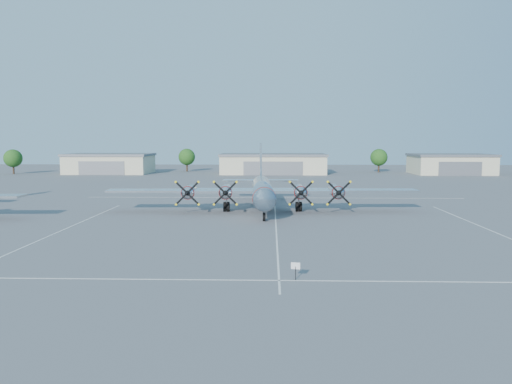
{
  "coord_description": "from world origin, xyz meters",
  "views": [
    {
      "loc": [
        -0.57,
        -54.25,
        9.31
      ],
      "look_at": [
        -2.3,
        3.49,
        3.2
      ],
      "focal_mm": 35.0,
      "sensor_mm": 36.0,
      "label": 1
    }
  ],
  "objects_px": {
    "tree_far_west": "(13,158)",
    "hangar_center": "(273,164)",
    "hangar_east": "(451,164)",
    "info_placard": "(296,268)",
    "main_bomber_b29": "(262,210)",
    "tree_west": "(187,157)",
    "tree_east": "(379,157)",
    "hangar_west": "(110,163)"
  },
  "relations": [
    {
      "from": "hangar_east",
      "to": "main_bomber_b29",
      "type": "bearing_deg",
      "value": -125.18
    },
    {
      "from": "tree_far_west",
      "to": "tree_east",
      "type": "relative_size",
      "value": 1.0
    },
    {
      "from": "tree_far_west",
      "to": "hangar_center",
      "type": "bearing_deg",
      "value": 3.24
    },
    {
      "from": "hangar_east",
      "to": "hangar_center",
      "type": "bearing_deg",
      "value": -180.0
    },
    {
      "from": "hangar_east",
      "to": "tree_far_west",
      "type": "xyz_separation_m",
      "value": [
        -118.0,
        -3.96,
        1.51
      ]
    },
    {
      "from": "hangar_east",
      "to": "tree_far_west",
      "type": "relative_size",
      "value": 3.1
    },
    {
      "from": "hangar_center",
      "to": "hangar_west",
      "type": "bearing_deg",
      "value": 180.0
    },
    {
      "from": "hangar_east",
      "to": "info_placard",
      "type": "height_order",
      "value": "hangar_east"
    },
    {
      "from": "tree_west",
      "to": "tree_east",
      "type": "bearing_deg",
      "value": -2.08
    },
    {
      "from": "hangar_west",
      "to": "tree_east",
      "type": "height_order",
      "value": "tree_east"
    },
    {
      "from": "tree_east",
      "to": "tree_far_west",
      "type": "bearing_deg",
      "value": -174.29
    },
    {
      "from": "tree_far_west",
      "to": "tree_west",
      "type": "xyz_separation_m",
      "value": [
        45.0,
        12.0,
        0.0
      ]
    },
    {
      "from": "tree_east",
      "to": "main_bomber_b29",
      "type": "distance_m",
      "value": 82.95
    },
    {
      "from": "hangar_east",
      "to": "tree_east",
      "type": "distance_m",
      "value": 19.04
    },
    {
      "from": "main_bomber_b29",
      "to": "hangar_west",
      "type": "bearing_deg",
      "value": 119.32
    },
    {
      "from": "hangar_center",
      "to": "hangar_east",
      "type": "distance_m",
      "value": 48.0
    },
    {
      "from": "hangar_east",
      "to": "tree_east",
      "type": "relative_size",
      "value": 3.1
    },
    {
      "from": "main_bomber_b29",
      "to": "info_placard",
      "type": "bearing_deg",
      "value": -87.45
    },
    {
      "from": "hangar_east",
      "to": "tree_west",
      "type": "xyz_separation_m",
      "value": [
        -73.0,
        8.04,
        1.51
      ]
    },
    {
      "from": "info_placard",
      "to": "tree_west",
      "type": "bearing_deg",
      "value": 113.99
    },
    {
      "from": "tree_east",
      "to": "info_placard",
      "type": "relative_size",
      "value": 5.66
    },
    {
      "from": "hangar_east",
      "to": "hangar_west",
      "type": "bearing_deg",
      "value": -180.0
    },
    {
      "from": "tree_west",
      "to": "main_bomber_b29",
      "type": "bearing_deg",
      "value": -73.47
    },
    {
      "from": "hangar_center",
      "to": "tree_far_west",
      "type": "height_order",
      "value": "tree_far_west"
    },
    {
      "from": "hangar_center",
      "to": "tree_far_west",
      "type": "distance_m",
      "value": 70.13
    },
    {
      "from": "hangar_center",
      "to": "info_placard",
      "type": "distance_m",
      "value": 103.77
    },
    {
      "from": "hangar_east",
      "to": "tree_far_west",
      "type": "bearing_deg",
      "value": -178.08
    },
    {
      "from": "hangar_west",
      "to": "hangar_center",
      "type": "relative_size",
      "value": 0.79
    },
    {
      "from": "tree_east",
      "to": "tree_west",
      "type": "bearing_deg",
      "value": 177.92
    },
    {
      "from": "hangar_center",
      "to": "tree_east",
      "type": "bearing_deg",
      "value": 11.38
    },
    {
      "from": "hangar_west",
      "to": "info_placard",
      "type": "distance_m",
      "value": 113.54
    },
    {
      "from": "hangar_center",
      "to": "info_placard",
      "type": "xyz_separation_m",
      "value": [
        1.09,
        -103.75,
        -1.89
      ]
    },
    {
      "from": "info_placard",
      "to": "hangar_center",
      "type": "bearing_deg",
      "value": 101.45
    },
    {
      "from": "hangar_east",
      "to": "main_bomber_b29",
      "type": "height_order",
      "value": "hangar_east"
    },
    {
      "from": "tree_far_west",
      "to": "main_bomber_b29",
      "type": "distance_m",
      "value": 95.46
    },
    {
      "from": "tree_west",
      "to": "hangar_east",
      "type": "bearing_deg",
      "value": -6.28
    },
    {
      "from": "hangar_east",
      "to": "tree_east",
      "type": "xyz_separation_m",
      "value": [
        -18.0,
        6.04,
        1.51
      ]
    },
    {
      "from": "tree_far_west",
      "to": "info_placard",
      "type": "bearing_deg",
      "value": -54.53
    },
    {
      "from": "hangar_east",
      "to": "info_placard",
      "type": "distance_m",
      "value": 113.87
    },
    {
      "from": "hangar_west",
      "to": "hangar_center",
      "type": "xyz_separation_m",
      "value": [
        45.0,
        -0.0,
        -0.0
      ]
    },
    {
      "from": "tree_west",
      "to": "tree_east",
      "type": "distance_m",
      "value": 55.04
    },
    {
      "from": "main_bomber_b29",
      "to": "tree_east",
      "type": "bearing_deg",
      "value": 65.26
    }
  ]
}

